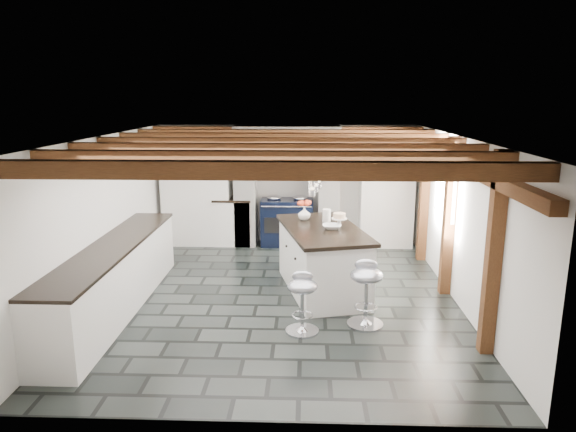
{
  "coord_description": "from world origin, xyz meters",
  "views": [
    {
      "loc": [
        0.37,
        -7.03,
        2.84
      ],
      "look_at": [
        0.1,
        0.4,
        1.1
      ],
      "focal_mm": 32.0,
      "sensor_mm": 36.0,
      "label": 1
    }
  ],
  "objects_px": {
    "range_cooker": "(287,221)",
    "bar_stool_near": "(366,286)",
    "bar_stool_far": "(302,296)",
    "kitchen_island": "(322,259)"
  },
  "relations": [
    {
      "from": "kitchen_island",
      "to": "bar_stool_far",
      "type": "bearing_deg",
      "value": -115.03
    },
    {
      "from": "kitchen_island",
      "to": "bar_stool_far",
      "type": "relative_size",
      "value": 2.81
    },
    {
      "from": "bar_stool_near",
      "to": "bar_stool_far",
      "type": "bearing_deg",
      "value": -159.72
    },
    {
      "from": "kitchen_island",
      "to": "bar_stool_far",
      "type": "xyz_separation_m",
      "value": [
        -0.28,
        -1.4,
        -0.02
      ]
    },
    {
      "from": "range_cooker",
      "to": "bar_stool_near",
      "type": "xyz_separation_m",
      "value": [
        1.13,
        -3.63,
        0.06
      ]
    },
    {
      "from": "range_cooker",
      "to": "kitchen_island",
      "type": "xyz_separation_m",
      "value": [
        0.62,
        -2.45,
        0.03
      ]
    },
    {
      "from": "range_cooker",
      "to": "bar_stool_near",
      "type": "distance_m",
      "value": 3.8
    },
    {
      "from": "range_cooker",
      "to": "bar_stool_far",
      "type": "height_order",
      "value": "range_cooker"
    },
    {
      "from": "range_cooker",
      "to": "bar_stool_near",
      "type": "bearing_deg",
      "value": -72.7
    },
    {
      "from": "range_cooker",
      "to": "bar_stool_near",
      "type": "relative_size",
      "value": 1.17
    }
  ]
}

